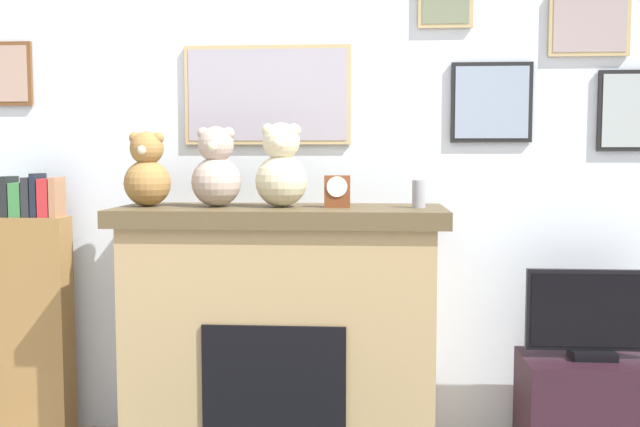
{
  "coord_description": "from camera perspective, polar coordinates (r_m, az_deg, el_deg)",
  "views": [
    {
      "loc": [
        0.56,
        -1.75,
        1.46
      ],
      "look_at": [
        0.32,
        1.66,
        1.18
      ],
      "focal_mm": 40.5,
      "sensor_mm": 36.0,
      "label": 1
    }
  ],
  "objects": [
    {
      "name": "back_wall",
      "position": [
        3.79,
        -4.4,
        2.37
      ],
      "size": [
        5.2,
        0.15,
        2.6
      ],
      "color": "silver",
      "rests_on": "ground_plane"
    },
    {
      "name": "fireplace",
      "position": [
        3.54,
        -3.07,
        -9.21
      ],
      "size": [
        1.56,
        0.63,
        1.21
      ],
      "color": "#997E54",
      "rests_on": "ground_plane"
    },
    {
      "name": "bookshelf",
      "position": [
        3.97,
        -21.66,
        -7.6
      ],
      "size": [
        0.36,
        0.16,
        1.37
      ],
      "color": "olive",
      "rests_on": "ground_plane"
    },
    {
      "name": "tv_stand",
      "position": [
        3.75,
        20.59,
        -14.4
      ],
      "size": [
        0.64,
        0.4,
        0.51
      ],
      "primitive_type": "cube",
      "color": "black",
      "rests_on": "ground_plane"
    },
    {
      "name": "television",
      "position": [
        3.63,
        20.81,
        -7.55
      ],
      "size": [
        0.62,
        0.14,
        0.42
      ],
      "color": "black",
      "rests_on": "tv_stand"
    },
    {
      "name": "candle_jar",
      "position": [
        3.4,
        7.81,
        1.55
      ],
      "size": [
        0.06,
        0.06,
        0.13
      ],
      "primitive_type": "cylinder",
      "color": "gray",
      "rests_on": "fireplace"
    },
    {
      "name": "mantel_clock",
      "position": [
        3.4,
        1.38,
        1.77
      ],
      "size": [
        0.12,
        0.09,
        0.15
      ],
      "color": "brown",
      "rests_on": "fireplace"
    },
    {
      "name": "teddy_bear_brown",
      "position": [
        3.55,
        -13.5,
        3.15
      ],
      "size": [
        0.22,
        0.22,
        0.36
      ],
      "color": "olive",
      "rests_on": "fireplace"
    },
    {
      "name": "teddy_bear_cream",
      "position": [
        3.47,
        -8.2,
        3.36
      ],
      "size": [
        0.24,
        0.24,
        0.38
      ],
      "color": "tan",
      "rests_on": "fireplace"
    },
    {
      "name": "teddy_bear_grey",
      "position": [
        3.42,
        -3.08,
        3.51
      ],
      "size": [
        0.25,
        0.25,
        0.4
      ],
      "color": "beige",
      "rests_on": "fireplace"
    }
  ]
}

